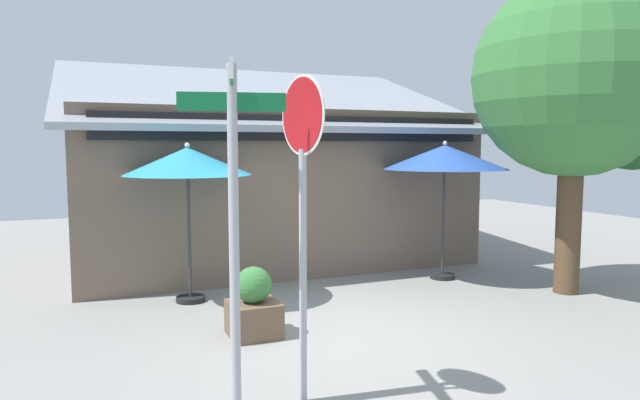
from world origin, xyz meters
The scene contains 8 objects.
ground_plane centered at (0.00, 0.00, -0.05)m, with size 28.00×28.00×0.10m, color gray.
cafe_building centered at (0.51, 5.04, 1.62)m, with size 8.16×5.09×4.30m.
street_sign_post centered at (-1.89, -1.72, 1.91)m, with size 0.90×0.96×3.09m.
stop_sign centered at (-1.24, -1.73, 2.08)m, with size 0.14×0.72×3.04m.
patio_umbrella_teal_left centered at (-1.62, 2.16, 2.15)m, with size 1.93×1.93×2.45m.
patio_umbrella_royal_blue_center centered at (2.88, 1.93, 2.19)m, with size 2.23×2.23×2.49m.
shade_tree centered at (4.41, 0.20, 3.40)m, with size 3.66×3.21×5.11m.
sidewalk_planter centered at (-1.16, 0.25, 0.38)m, with size 0.62×0.62×0.89m.
Camera 1 is at (-3.06, -6.46, 2.39)m, focal length 31.50 mm.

